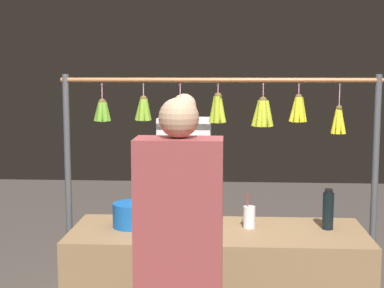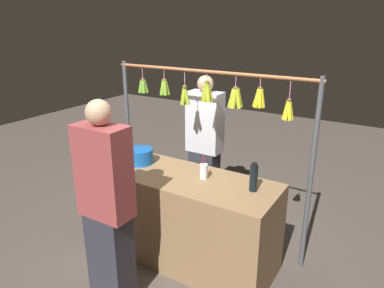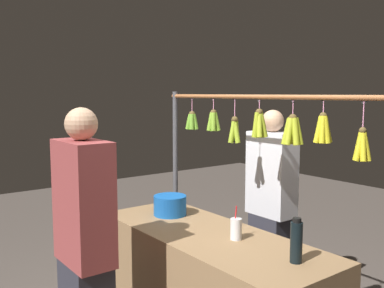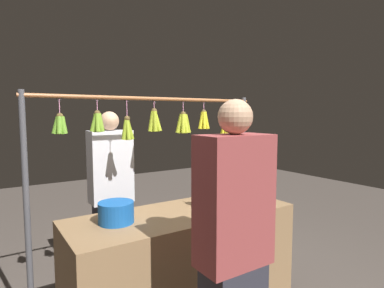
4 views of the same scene
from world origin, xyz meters
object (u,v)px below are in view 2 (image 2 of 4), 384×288
object	(u,v)px
blue_bucket	(140,156)
drink_cup	(204,171)
customer_person	(107,211)
water_bottle	(254,178)
vendor_person	(205,148)

from	to	relation	value
blue_bucket	drink_cup	bearing A→B (deg)	-178.89
drink_cup	customer_person	xyz separation A→B (m)	(0.36, 0.86, -0.09)
water_bottle	customer_person	xyz separation A→B (m)	(0.84, 0.86, -0.14)
blue_bucket	customer_person	bearing A→B (deg)	112.86
drink_cup	vendor_person	world-z (taller)	vendor_person
vendor_person	customer_person	distance (m)	1.69
blue_bucket	customer_person	xyz separation A→B (m)	(-0.36, 0.84, -0.10)
water_bottle	blue_bucket	xyz separation A→B (m)	(1.20, 0.01, -0.04)
water_bottle	customer_person	size ratio (longest dim) A/B	0.15
water_bottle	drink_cup	distance (m)	0.48
blue_bucket	drink_cup	size ratio (longest dim) A/B	1.17
water_bottle	drink_cup	bearing A→B (deg)	0.07
customer_person	drink_cup	bearing A→B (deg)	-112.88
water_bottle	blue_bucket	bearing A→B (deg)	0.69
water_bottle	customer_person	distance (m)	1.21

